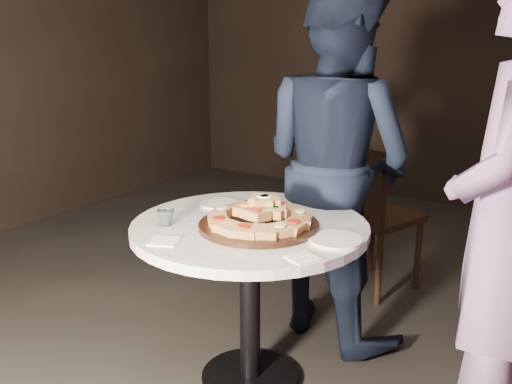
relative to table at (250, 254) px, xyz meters
The scene contains 11 objects.
table is the anchor object (origin of this frame).
serving_board 0.17m from the table, 23.95° to the right, with size 0.52×0.52×0.02m, color black.
focaccia_pile 0.22m from the table, 20.66° to the right, with size 0.46×0.46×0.12m.
plate_left 0.35m from the table, 152.19° to the left, with size 0.19×0.19×0.01m, color white.
plate_right 0.44m from the table, ahead, with size 0.22×0.22×0.01m, color white.
water_glass 0.41m from the table, 141.96° to the right, with size 0.08×0.08×0.07m, color silver.
napkin_near 0.44m from the table, 112.04° to the right, with size 0.11×0.11×0.01m, color white.
napkin_far 0.48m from the table, 30.41° to the right, with size 0.10×0.10×0.01m, color white.
chair_far 1.22m from the table, 87.57° to the left, with size 0.57×0.58×0.95m.
diner_navy 0.75m from the table, 83.18° to the left, with size 0.90×0.70×1.85m, color black.
diner_teal 1.08m from the table, ahead, with size 0.69×0.45×1.88m, color slate.
Camera 1 is at (1.24, -1.90, 1.58)m, focal length 40.00 mm.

